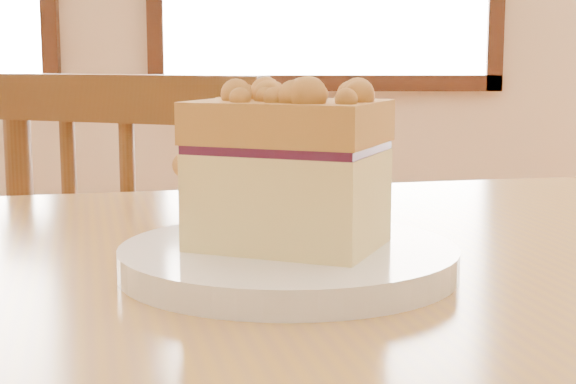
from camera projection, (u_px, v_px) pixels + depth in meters
The scene contains 3 objects.
cafe_chair_main at pixel (187, 377), 1.24m from camera, with size 0.52×0.52×0.88m.
plate at pixel (288, 261), 0.59m from camera, with size 0.23×0.23×0.02m.
cake_slice at pixel (286, 162), 0.58m from camera, with size 0.15×0.13×0.11m.
Camera 1 is at (0.07, -0.45, 0.89)m, focal length 55.00 mm.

